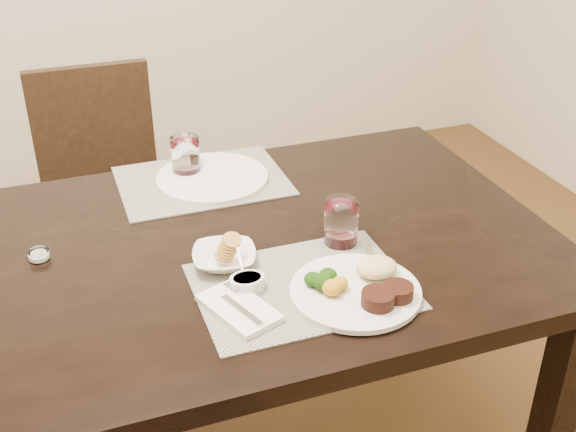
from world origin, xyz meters
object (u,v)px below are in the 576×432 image
object	(u,v)px
wine_glass_near	(341,224)
steak_knife	(384,268)
cracker_bowl	(224,257)
far_plate	(212,178)
dinner_plate	(362,287)
chair_far	(103,183)

from	to	relation	value
wine_glass_near	steak_knife	bearing A→B (deg)	-72.21
cracker_bowl	far_plate	xyz separation A→B (m)	(0.08, 0.43, -0.01)
dinner_plate	far_plate	world-z (taller)	dinner_plate
chair_far	far_plate	size ratio (longest dim) A/B	2.88
cracker_bowl	far_plate	size ratio (longest dim) A/B	0.56
chair_far	wine_glass_near	bearing A→B (deg)	-65.35
chair_far	dinner_plate	size ratio (longest dim) A/B	3.16
far_plate	steak_knife	bearing A→B (deg)	-65.98
chair_far	wine_glass_near	size ratio (longest dim) A/B	7.98
steak_knife	cracker_bowl	size ratio (longest dim) A/B	1.29
steak_knife	wine_glass_near	world-z (taller)	wine_glass_near
chair_far	wine_glass_near	world-z (taller)	chair_far
dinner_plate	cracker_bowl	size ratio (longest dim) A/B	1.64
chair_far	far_plate	distance (m)	0.69
chair_far	far_plate	world-z (taller)	chair_far
chair_far	wine_glass_near	xyz separation A→B (m)	(0.47, -1.02, 0.30)
chair_far	steak_knife	distance (m)	1.29
dinner_plate	steak_knife	world-z (taller)	dinner_plate
steak_knife	far_plate	world-z (taller)	far_plate
chair_far	cracker_bowl	world-z (taller)	chair_far
chair_far	cracker_bowl	size ratio (longest dim) A/B	5.17
steak_knife	wine_glass_near	bearing A→B (deg)	122.40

